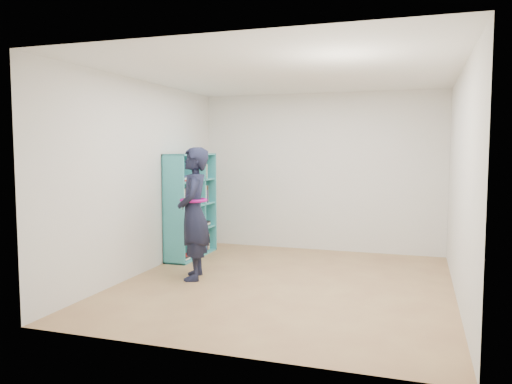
% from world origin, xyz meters
% --- Properties ---
extents(floor, '(4.50, 4.50, 0.00)m').
position_xyz_m(floor, '(0.00, 0.00, 0.00)').
color(floor, '#936543').
rests_on(floor, ground).
extents(ceiling, '(4.50, 4.50, 0.00)m').
position_xyz_m(ceiling, '(0.00, 0.00, 2.60)').
color(ceiling, white).
rests_on(ceiling, wall_back).
extents(wall_left, '(0.02, 4.50, 2.60)m').
position_xyz_m(wall_left, '(-2.00, 0.00, 1.30)').
color(wall_left, silver).
rests_on(wall_left, floor).
extents(wall_right, '(0.02, 4.50, 2.60)m').
position_xyz_m(wall_right, '(2.00, 0.00, 1.30)').
color(wall_right, silver).
rests_on(wall_right, floor).
extents(wall_back, '(4.00, 0.02, 2.60)m').
position_xyz_m(wall_back, '(0.00, 2.25, 1.30)').
color(wall_back, silver).
rests_on(wall_back, floor).
extents(wall_front, '(4.00, 0.02, 2.60)m').
position_xyz_m(wall_front, '(0.00, -2.25, 1.30)').
color(wall_front, silver).
rests_on(wall_front, floor).
extents(bookshelf, '(0.35, 1.21, 1.61)m').
position_xyz_m(bookshelf, '(-1.84, 1.09, 0.78)').
color(bookshelf, teal).
rests_on(bookshelf, floor).
extents(person, '(0.60, 0.73, 1.71)m').
position_xyz_m(person, '(-1.20, -0.11, 0.86)').
color(person, black).
rests_on(person, floor).
extents(smartphone, '(0.07, 0.10, 0.15)m').
position_xyz_m(smartphone, '(-1.37, -0.08, 0.97)').
color(smartphone, silver).
rests_on(smartphone, person).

